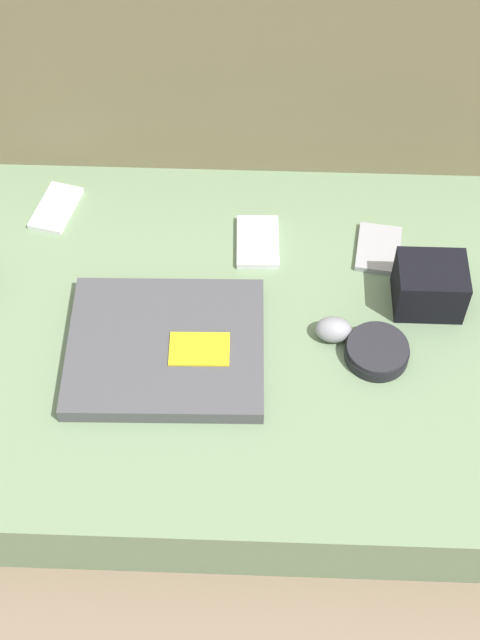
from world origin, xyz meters
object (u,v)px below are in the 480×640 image
laptop (166,347)px  camera_pouch (430,286)px  speaker_puck (377,351)px  phone_silver (258,242)px  computer_mouse (334,329)px  phone_small (379,249)px  phone_black (56,208)px

laptop → camera_pouch: camera_pouch is taller
speaker_puck → phone_silver: speaker_puck is taller
laptop → computer_mouse: size_ratio=5.16×
speaker_puck → phone_small: bearing=85.8°
phone_small → computer_mouse: bearing=-106.5°
speaker_puck → camera_pouch: size_ratio=0.92×
phone_silver → phone_small: (0.20, -0.01, -0.00)m
computer_mouse → phone_silver: computer_mouse is taller
computer_mouse → speaker_puck: computer_mouse is taller
speaker_puck → camera_pouch: 0.14m
phone_black → phone_silver: bearing=2.6°
computer_mouse → phone_silver: 0.22m
phone_silver → phone_black: size_ratio=0.94×
speaker_puck → phone_silver: (-0.19, 0.22, -0.01)m
laptop → camera_pouch: bearing=14.3°
computer_mouse → speaker_puck: (0.07, -0.03, -0.01)m
speaker_puck → phone_small: (0.02, 0.21, -0.01)m
speaker_puck → phone_silver: bearing=130.1°
computer_mouse → phone_black: size_ratio=0.49×
phone_silver → phone_black: (-0.35, 0.07, -0.00)m
phone_black → camera_pouch: camera_pouch is taller
phone_small → phone_black: bearing=-179.9°
phone_black → laptop: bearing=-40.0°
camera_pouch → computer_mouse: bearing=-153.5°
phone_silver → computer_mouse: bearing=-59.0°
phone_silver → laptop: bearing=-122.7°
speaker_puck → laptop: bearing=-179.2°
phone_black → phone_small: bearing=5.9°
laptop → phone_black: (-0.22, 0.29, -0.01)m
computer_mouse → phone_silver: size_ratio=0.52×
phone_black → speaker_puck: bearing=-14.8°
phone_silver → camera_pouch: camera_pouch is taller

